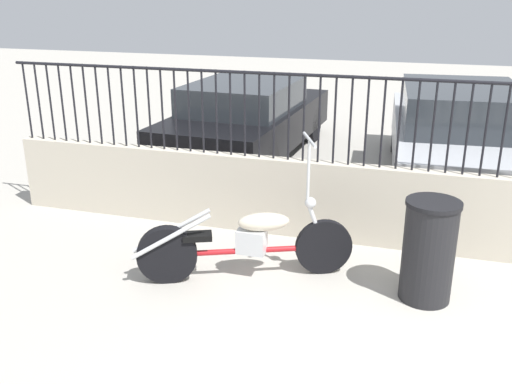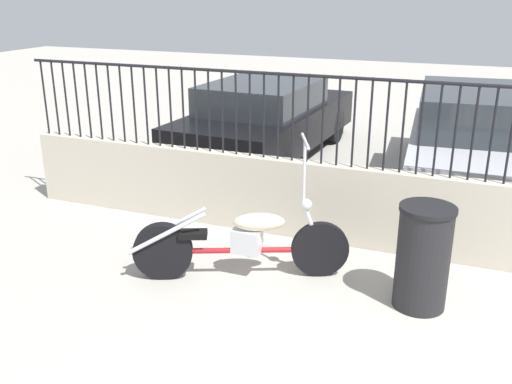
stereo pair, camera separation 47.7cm
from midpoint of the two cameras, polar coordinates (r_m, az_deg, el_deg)
The scene contains 6 objects.
low_wall at distance 6.35m, azimuth 18.20°, elevation -2.28°, with size 10.82×0.18×0.90m.
fence_railing at distance 6.05m, azimuth 19.29°, elevation 7.14°, with size 10.82×0.04×0.97m.
motorcycle_red at distance 5.60m, azimuth -4.37°, elevation -5.13°, with size 2.05×1.00×1.42m.
trash_bin at distance 5.35m, azimuth 14.45°, elevation -5.76°, with size 0.49×0.49×0.96m.
car_black at distance 9.63m, azimuth -2.32°, elevation 7.36°, with size 1.98×4.32×1.28m.
car_silver at distance 8.70m, azimuth 17.91°, elevation 5.45°, with size 2.07×4.71×1.44m.
Camera 1 is at (-0.52, -2.81, 2.74)m, focal length 40.00 mm.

